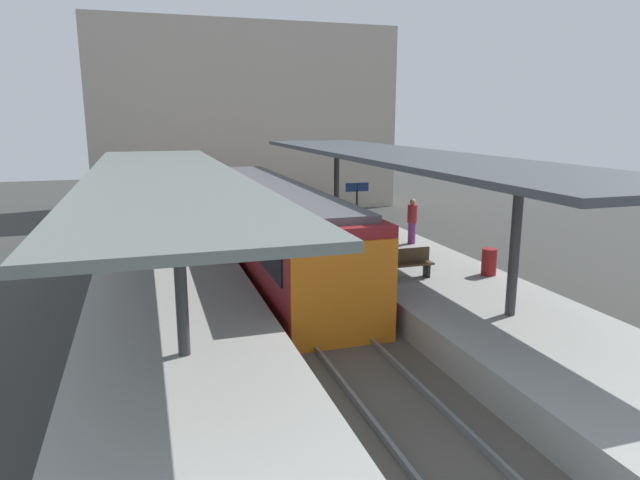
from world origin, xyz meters
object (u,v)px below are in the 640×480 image
object	(u,v)px
platform_sign	(357,198)
litter_bin	(489,262)
passenger_near_bench	(412,221)
passenger_mid_platform	(354,225)
platform_bench	(409,262)
commuter_train	(273,227)

from	to	relation	value
platform_sign	litter_bin	size ratio (longest dim) A/B	2.76
litter_bin	passenger_near_bench	xyz separation A→B (m)	(-0.27, 4.54, 0.47)
passenger_near_bench	passenger_mid_platform	xyz separation A→B (m)	(-2.29, 0.02, -0.05)
platform_bench	platform_sign	bearing A→B (deg)	85.82
passenger_near_bench	litter_bin	bearing A→B (deg)	-86.61
platform_sign	passenger_mid_platform	bearing A→B (deg)	-115.41
passenger_mid_platform	passenger_near_bench	bearing A→B (deg)	-0.61
platform_bench	litter_bin	world-z (taller)	platform_bench
passenger_near_bench	passenger_mid_platform	bearing A→B (deg)	179.39
litter_bin	passenger_near_bench	world-z (taller)	passenger_near_bench
platform_bench	litter_bin	size ratio (longest dim) A/B	1.75
platform_bench	passenger_near_bench	size ratio (longest dim) A/B	0.83
litter_bin	commuter_train	bearing A→B (deg)	133.51
passenger_mid_platform	commuter_train	bearing A→B (deg)	159.29
platform_bench	passenger_near_bench	xyz separation A→B (m)	(2.15, 4.09, 0.41)
commuter_train	platform_bench	xyz separation A→B (m)	(2.90, -5.16, -0.26)
platform_sign	commuter_train	bearing A→B (deg)	-179.16
commuter_train	platform_bench	world-z (taller)	commuter_train
platform_bench	passenger_mid_platform	world-z (taller)	passenger_mid_platform
platform_sign	passenger_mid_platform	xyz separation A→B (m)	(-0.52, -1.09, -0.80)
passenger_near_bench	platform_bench	bearing A→B (deg)	-117.71
commuter_train	litter_bin	bearing A→B (deg)	-46.49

